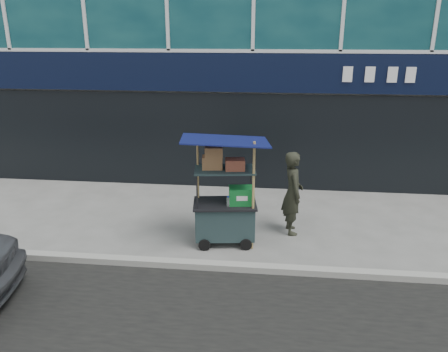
# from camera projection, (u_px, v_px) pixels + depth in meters

# --- Properties ---
(ground) EXTENTS (80.00, 80.00, 0.00)m
(ground) POSITION_uv_depth(u_px,v_px,m) (238.00, 264.00, 7.61)
(ground) COLOR slate
(ground) RESTS_ON ground
(curb) EXTENTS (80.00, 0.18, 0.12)m
(curb) POSITION_uv_depth(u_px,v_px,m) (237.00, 267.00, 7.40)
(curb) COLOR #98978F
(curb) RESTS_ON ground
(vendor_cart) EXTENTS (1.69, 1.29, 2.10)m
(vendor_cart) POSITION_uv_depth(u_px,v_px,m) (226.00, 207.00, 8.17)
(vendor_cart) COLOR #192B2B
(vendor_cart) RESTS_ON ground
(vendor_man) EXTENTS (0.50, 0.67, 1.68)m
(vendor_man) POSITION_uv_depth(u_px,v_px,m) (293.00, 193.00, 8.57)
(vendor_man) COLOR #26281D
(vendor_man) RESTS_ON ground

